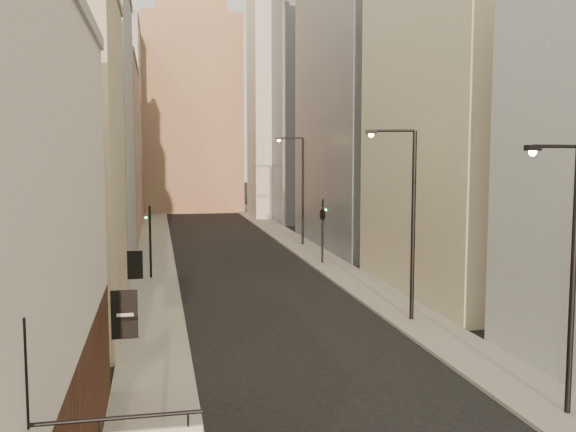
{
  "coord_description": "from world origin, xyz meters",
  "views": [
    {
      "loc": [
        -6.26,
        -5.68,
        8.48
      ],
      "look_at": [
        -0.72,
        21.32,
        5.78
      ],
      "focal_mm": 40.0,
      "sensor_mm": 36.0,
      "label": 1
    }
  ],
  "objects_px": {
    "streetlamp_mid": "(408,213)",
    "traffic_light_right": "(323,213)",
    "streetlamp_far": "(300,184)",
    "traffic_light_left": "(150,228)",
    "white_tower": "(281,76)",
    "clock_tower": "(191,91)",
    "streetlamp_near": "(569,265)"
  },
  "relations": [
    {
      "from": "white_tower",
      "to": "streetlamp_mid",
      "type": "xyz_separation_m",
      "value": [
        -4.02,
        -53.81,
        -13.1
      ]
    },
    {
      "from": "clock_tower",
      "to": "traffic_light_right",
      "type": "distance_m",
      "value": 53.08
    },
    {
      "from": "traffic_light_right",
      "to": "clock_tower",
      "type": "bearing_deg",
      "value": -81.97
    },
    {
      "from": "white_tower",
      "to": "streetlamp_far",
      "type": "bearing_deg",
      "value": -97.35
    },
    {
      "from": "white_tower",
      "to": "streetlamp_near",
      "type": "height_order",
      "value": "white_tower"
    },
    {
      "from": "streetlamp_mid",
      "to": "traffic_light_right",
      "type": "relative_size",
      "value": 1.93
    },
    {
      "from": "white_tower",
      "to": "traffic_light_right",
      "type": "xyz_separation_m",
      "value": [
        -3.95,
        -36.8,
        -14.65
      ]
    },
    {
      "from": "clock_tower",
      "to": "streetlamp_mid",
      "type": "xyz_separation_m",
      "value": [
        6.98,
        -67.81,
        -12.12
      ]
    },
    {
      "from": "streetlamp_far",
      "to": "traffic_light_right",
      "type": "xyz_separation_m",
      "value": [
        -0.5,
        -10.07,
        -1.71
      ]
    },
    {
      "from": "streetlamp_near",
      "to": "streetlamp_mid",
      "type": "relative_size",
      "value": 0.91
    },
    {
      "from": "streetlamp_mid",
      "to": "traffic_light_left",
      "type": "xyz_separation_m",
      "value": [
        -12.74,
        13.62,
        -2.02
      ]
    },
    {
      "from": "clock_tower",
      "to": "traffic_light_right",
      "type": "xyz_separation_m",
      "value": [
        7.05,
        -50.8,
        -13.68
      ]
    },
    {
      "from": "streetlamp_mid",
      "to": "traffic_light_left",
      "type": "relative_size",
      "value": 1.93
    },
    {
      "from": "white_tower",
      "to": "streetlamp_far",
      "type": "xyz_separation_m",
      "value": [
        -3.45,
        -26.73,
        -12.95
      ]
    },
    {
      "from": "clock_tower",
      "to": "streetlamp_far",
      "type": "distance_m",
      "value": 43.12
    },
    {
      "from": "white_tower",
      "to": "streetlamp_mid",
      "type": "relative_size",
      "value": 4.3
    },
    {
      "from": "streetlamp_near",
      "to": "streetlamp_far",
      "type": "height_order",
      "value": "streetlamp_far"
    },
    {
      "from": "white_tower",
      "to": "traffic_light_right",
      "type": "height_order",
      "value": "white_tower"
    },
    {
      "from": "traffic_light_left",
      "to": "streetlamp_near",
      "type": "bearing_deg",
      "value": 103.72
    },
    {
      "from": "streetlamp_far",
      "to": "streetlamp_near",
      "type": "bearing_deg",
      "value": -78.16
    },
    {
      "from": "streetlamp_far",
      "to": "traffic_light_right",
      "type": "distance_m",
      "value": 10.23
    },
    {
      "from": "streetlamp_near",
      "to": "streetlamp_far",
      "type": "xyz_separation_m",
      "value": [
        0.18,
        39.27,
        0.66
      ]
    },
    {
      "from": "streetlamp_far",
      "to": "traffic_light_left",
      "type": "bearing_deg",
      "value": -122.56
    },
    {
      "from": "traffic_light_right",
      "to": "white_tower",
      "type": "bearing_deg",
      "value": -96.0
    },
    {
      "from": "white_tower",
      "to": "traffic_light_right",
      "type": "distance_m",
      "value": 39.81
    },
    {
      "from": "clock_tower",
      "to": "white_tower",
      "type": "xyz_separation_m",
      "value": [
        11.0,
        -14.0,
        0.97
      ]
    },
    {
      "from": "streetlamp_mid",
      "to": "streetlamp_far",
      "type": "bearing_deg",
      "value": 110.04
    },
    {
      "from": "white_tower",
      "to": "streetlamp_near",
      "type": "bearing_deg",
      "value": -93.15
    },
    {
      "from": "clock_tower",
      "to": "streetlamp_near",
      "type": "xyz_separation_m",
      "value": [
        7.37,
        -80.0,
        -12.64
      ]
    },
    {
      "from": "clock_tower",
      "to": "streetlamp_far",
      "type": "relative_size",
      "value": 4.53
    },
    {
      "from": "clock_tower",
      "to": "traffic_light_left",
      "type": "height_order",
      "value": "clock_tower"
    },
    {
      "from": "traffic_light_left",
      "to": "streetlamp_mid",
      "type": "bearing_deg",
      "value": 119.85
    }
  ]
}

